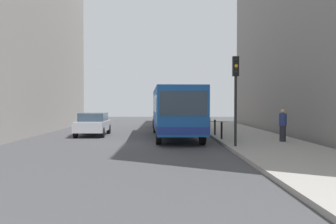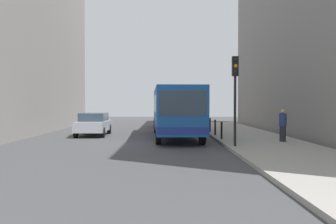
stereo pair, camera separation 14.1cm
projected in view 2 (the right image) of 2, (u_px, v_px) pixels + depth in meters
ground_plane at (158, 144)px, 19.85m from camera, size 80.00×80.00×0.00m
sidewalk at (261, 142)px, 19.89m from camera, size 4.40×40.00×0.15m
bus at (175, 110)px, 23.51m from camera, size 2.96×11.11×3.00m
car_beside_bus at (94, 124)px, 24.84m from camera, size 1.92×4.43×1.48m
car_behind_bus at (164, 118)px, 33.49m from camera, size 1.98×4.46×1.48m
traffic_light at (235, 84)px, 17.34m from camera, size 0.28×0.33×4.10m
bollard_near at (222, 130)px, 20.82m from camera, size 0.11×0.11×0.95m
bollard_mid at (215, 127)px, 23.48m from camera, size 0.11×0.11×0.95m
bollard_far at (210, 125)px, 26.14m from camera, size 0.11×0.11×0.95m
pedestrian_near_signal at (283, 125)px, 19.47m from camera, size 0.38×0.38×1.66m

